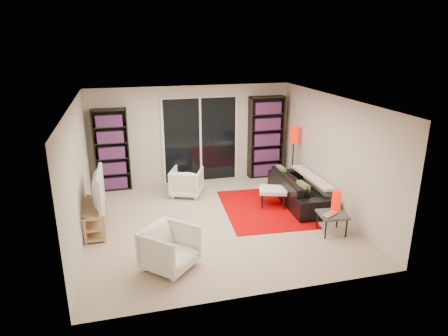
{
  "coord_description": "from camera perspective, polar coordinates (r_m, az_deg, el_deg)",
  "views": [
    {
      "loc": [
        -1.67,
        -7.07,
        3.51
      ],
      "look_at": [
        0.25,
        0.3,
        1.0
      ],
      "focal_mm": 32.0,
      "sensor_mm": 36.0,
      "label": 1
    }
  ],
  "objects": [
    {
      "name": "wall_front",
      "position": [
        5.39,
        4.97,
        -7.23
      ],
      "size": [
        5.0,
        0.02,
        2.4
      ],
      "primitive_type": "cube",
      "color": "beige",
      "rests_on": "ground"
    },
    {
      "name": "wall_right",
      "position": [
        8.53,
        15.32,
        1.86
      ],
      "size": [
        0.02,
        5.0,
        2.4
      ],
      "primitive_type": "cube",
      "color": "beige",
      "rests_on": "ground"
    },
    {
      "name": "armchair_back",
      "position": [
        9.26,
        -5.37,
        -2.01
      ],
      "size": [
        0.9,
        0.91,
        0.64
      ],
      "primitive_type": "imported",
      "rotation": [
        0.0,
        0.0,
        2.75
      ],
      "color": "white",
      "rests_on": "floor"
    },
    {
      "name": "sofa",
      "position": [
        9.0,
        10.81,
        -2.94
      ],
      "size": [
        0.94,
        2.16,
        0.62
      ],
      "primitive_type": "imported",
      "rotation": [
        0.0,
        0.0,
        1.52
      ],
      "color": "black",
      "rests_on": "floor"
    },
    {
      "name": "laptop",
      "position": [
        7.59,
        15.22,
        -6.53
      ],
      "size": [
        0.42,
        0.38,
        0.03
      ],
      "primitive_type": "imported",
      "rotation": [
        0.0,
        0.0,
        0.51
      ],
      "color": "silver",
      "rests_on": "side_table"
    },
    {
      "name": "side_table",
      "position": [
        7.71,
        15.23,
        -6.58
      ],
      "size": [
        0.55,
        0.55,
        0.4
      ],
      "color": "#434348",
      "rests_on": "floor"
    },
    {
      "name": "sliding_door",
      "position": [
        10.02,
        -3.4,
        4.0
      ],
      "size": [
        1.92,
        0.08,
        2.16
      ],
      "color": "white",
      "rests_on": "ground"
    },
    {
      "name": "floor_lamp",
      "position": [
        9.74,
        9.94,
        3.91
      ],
      "size": [
        0.22,
        0.22,
        1.49
      ],
      "color": "black",
      "rests_on": "floor"
    },
    {
      "name": "tv",
      "position": [
        7.78,
        -18.1,
        -2.85
      ],
      "size": [
        0.16,
        1.15,
        0.66
      ],
      "primitive_type": "imported",
      "rotation": [
        0.0,
        0.0,
        1.56
      ],
      "color": "black",
      "rests_on": "tv_stand"
    },
    {
      "name": "wall_left",
      "position": [
        7.49,
        -20.21,
        -0.9
      ],
      "size": [
        0.02,
        5.0,
        2.4
      ],
      "primitive_type": "cube",
      "color": "beige",
      "rests_on": "ground"
    },
    {
      "name": "wall_back",
      "position": [
        9.99,
        -4.59,
        4.81
      ],
      "size": [
        5.0,
        0.02,
        2.4
      ],
      "primitive_type": "cube",
      "color": "beige",
      "rests_on": "ground"
    },
    {
      "name": "armchair_front",
      "position": [
        6.46,
        -7.77,
        -11.32
      ],
      "size": [
        1.05,
        1.05,
        0.69
      ],
      "primitive_type": "imported",
      "rotation": [
        0.0,
        0.0,
        0.8
      ],
      "color": "white",
      "rests_on": "floor"
    },
    {
      "name": "ceiling",
      "position": [
        7.35,
        -1.31,
        9.54
      ],
      "size": [
        5.0,
        5.0,
        0.02
      ],
      "primitive_type": "cube",
      "color": "white",
      "rests_on": "wall_back"
    },
    {
      "name": "table_lamp",
      "position": [
        7.81,
        15.73,
        -4.44
      ],
      "size": [
        0.17,
        0.17,
        0.38
      ],
      "primitive_type": "cylinder",
      "color": "red",
      "rests_on": "side_table"
    },
    {
      "name": "floor",
      "position": [
        8.07,
        -1.19,
        -7.55
      ],
      "size": [
        5.0,
        5.0,
        0.0
      ],
      "primitive_type": "plane",
      "color": "#BFA78E",
      "rests_on": "ground"
    },
    {
      "name": "rug",
      "position": [
        8.66,
        5.74,
        -5.74
      ],
      "size": [
        1.84,
        2.39,
        0.01
      ],
      "primitive_type": "cube",
      "rotation": [
        0.0,
        0.0,
        -0.07
      ],
      "color": "#CD0002",
      "rests_on": "floor"
    },
    {
      "name": "tv_stand",
      "position": [
        8.0,
        -17.85,
        -6.66
      ],
      "size": [
        0.38,
        1.19,
        0.5
      ],
      "color": "tan",
      "rests_on": "floor"
    },
    {
      "name": "bookshelf_left",
      "position": [
        9.75,
        -15.74,
        2.46
      ],
      "size": [
        0.8,
        0.3,
        1.95
      ],
      "color": "black",
      "rests_on": "ground"
    },
    {
      "name": "ottoman",
      "position": [
        8.69,
        6.99,
        -3.25
      ],
      "size": [
        0.69,
        0.63,
        0.4
      ],
      "color": "white",
      "rests_on": "floor"
    },
    {
      "name": "bookshelf_right",
      "position": [
        10.36,
        6.03,
        4.4
      ],
      "size": [
        0.9,
        0.3,
        2.1
      ],
      "color": "black",
      "rests_on": "ground"
    }
  ]
}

